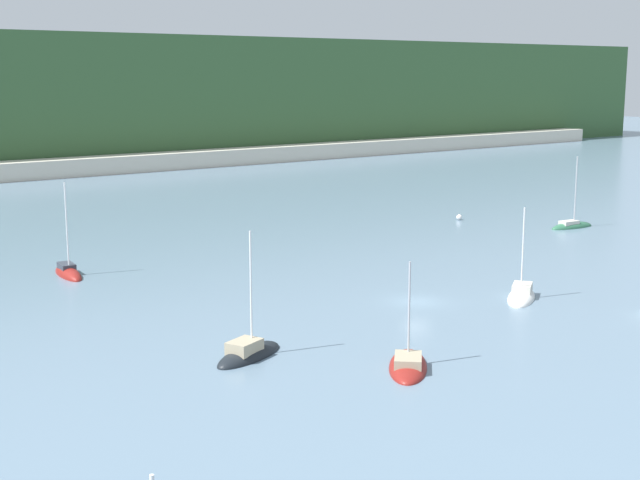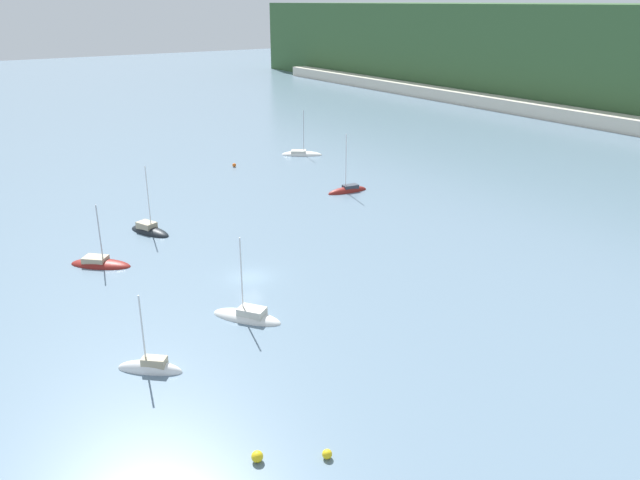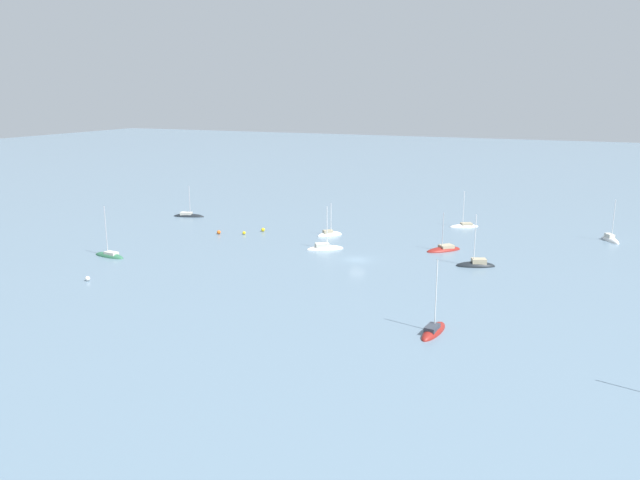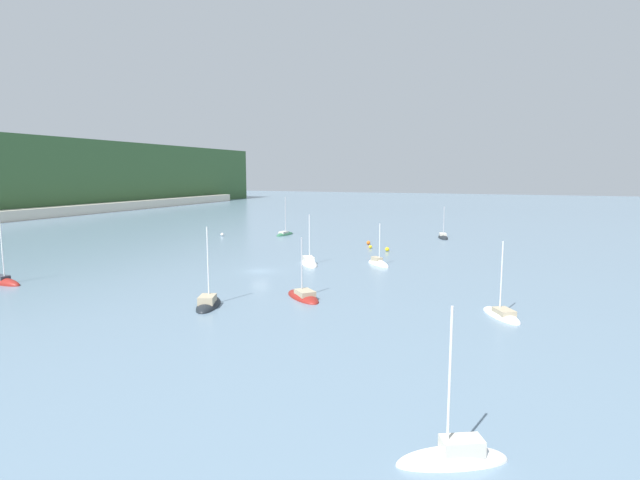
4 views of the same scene
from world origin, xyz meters
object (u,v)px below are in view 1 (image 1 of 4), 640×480
sailboat_2 (521,297)px  mooring_buoy_4 (459,217)px  sailboat_1 (68,274)px  sailboat_4 (249,355)px  sailboat_5 (572,227)px  sailboat_8 (408,367)px

sailboat_2 → mooring_buoy_4: size_ratio=11.75×
sailboat_1 → sailboat_4: (0.45, -32.08, 0.04)m
sailboat_2 → sailboat_4: (-27.84, 0.44, 0.02)m
sailboat_4 → mooring_buoy_4: 62.87m
sailboat_2 → sailboat_5: sailboat_5 is taller
sailboat_1 → sailboat_2: 43.11m
sailboat_4 → sailboat_2: bearing=-22.3°
sailboat_2 → sailboat_4: size_ratio=0.92×
sailboat_1 → sailboat_4: sailboat_1 is taller
sailboat_5 → sailboat_8: (-53.64, -28.06, -0.00)m
sailboat_5 → sailboat_8: bearing=-145.8°
sailboat_5 → sailboat_8: 60.54m
sailboat_1 → mooring_buoy_4: (54.25, 0.46, 0.27)m
sailboat_1 → sailboat_5: 62.61m
sailboat_2 → mooring_buoy_4: 41.97m
sailboat_1 → sailboat_8: size_ratio=1.26×
mooring_buoy_4 → sailboat_5: bearing=-60.9°
sailboat_4 → sailboat_8: sailboat_4 is taller
sailboat_2 → sailboat_5: size_ratio=0.90×
sailboat_1 → sailboat_8: (7.74, -40.43, -0.01)m
sailboat_5 → mooring_buoy_4: bearing=125.6°
sailboat_1 → sailboat_5: sailboat_1 is taller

